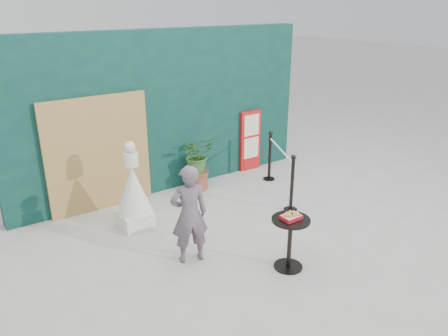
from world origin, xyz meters
The scene contains 10 objects.
ground centered at (0.00, 0.00, 0.00)m, with size 60.00×60.00×0.00m, color #ADAAA5.
back_wall centered at (0.00, 3.15, 1.50)m, with size 6.00×0.30×3.00m, color #0A2F2C.
bamboo_fence centered at (-1.40, 2.94, 1.00)m, with size 1.80×0.08×2.00m, color tan.
woman centered at (-0.98, 0.62, 0.72)m, with size 0.52×0.34×1.44m, color #655661.
menu_board centered at (1.90, 2.95, 0.65)m, with size 0.50×0.07×1.30m.
statue centered at (-1.22, 1.97, 0.59)m, with size 0.57×0.57×1.46m.
cafe_table centered at (0.03, -0.32, 0.50)m, with size 0.52×0.52×0.75m.
food_basket centered at (0.04, -0.31, 0.79)m, with size 0.26×0.19×0.11m.
planter centered at (0.41, 2.69, 0.62)m, with size 0.62×0.54×1.06m.
stanchion_barrier centered at (1.57, 1.62, 0.49)m, with size 0.84×1.54×1.03m.
Camera 1 is at (-3.63, -4.05, 3.47)m, focal length 35.00 mm.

